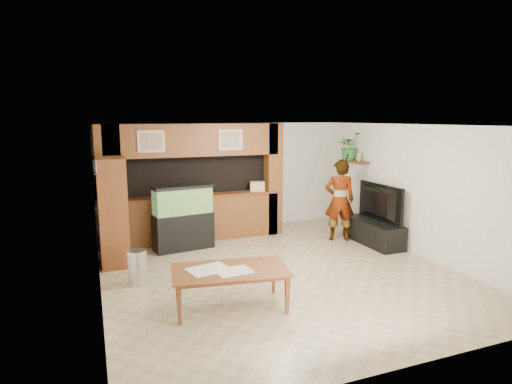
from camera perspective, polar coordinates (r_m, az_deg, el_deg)
name	(u,v)px	position (r m, az deg, el deg)	size (l,w,h in m)	color
floor	(278,271)	(7.83, 2.98, -10.53)	(6.50, 6.50, 0.00)	tan
ceiling	(280,125)	(7.34, 3.17, 8.87)	(6.50, 6.50, 0.00)	white
wall_back	(224,177)	(10.48, -4.26, 2.03)	(6.00, 6.00, 0.00)	silver
wall_left	(96,214)	(6.83, -20.55, -2.82)	(6.50, 6.50, 0.00)	silver
wall_right	(416,190)	(9.11, 20.54, 0.24)	(6.50, 6.50, 0.00)	silver
partition	(192,182)	(9.65, -8.58, 1.35)	(4.20, 0.99, 2.60)	brown
wall_clock	(95,167)	(7.73, -20.69, 3.10)	(0.05, 0.25, 0.25)	black
wall_shelf	(354,161)	(10.49, 12.97, 4.02)	(0.25, 0.90, 0.04)	brown
pantry_cabinet	(113,212)	(8.37, -18.55, -2.51)	(0.50, 0.82, 2.01)	brown
trash_can	(137,267)	(7.45, -15.52, -9.61)	(0.31, 0.31, 0.57)	#B2B2B7
aquarium	(183,218)	(9.04, -9.71, -3.45)	(1.23, 0.46, 1.36)	black
tv_stand	(373,232)	(9.73, 15.39, -5.20)	(0.56, 1.52, 0.51)	black
television	(375,203)	(9.58, 15.57, -1.40)	(1.40, 0.18, 0.81)	black
photo_frame	(359,157)	(10.34, 13.52, 4.54)	(0.03, 0.14, 0.19)	tan
potted_plant	(349,146)	(10.61, 12.32, 6.00)	(0.59, 0.51, 0.66)	#2D702E
person	(340,200)	(9.70, 11.08, -1.09)	(0.66, 0.44, 1.82)	tan
microphone	(347,158)	(9.46, 12.04, 4.47)	(0.04, 0.04, 0.17)	black
dining_table	(231,289)	(6.32, -3.39, -12.82)	(1.66, 0.92, 0.58)	brown
newspaper_a	(209,269)	(6.25, -6.33, -10.20)	(0.58, 0.42, 0.01)	silver
newspaper_b	(234,271)	(6.15, -2.97, -10.51)	(0.50, 0.36, 0.01)	silver
counter_box	(257,186)	(9.93, 0.17, 0.76)	(0.33, 0.22, 0.22)	tan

